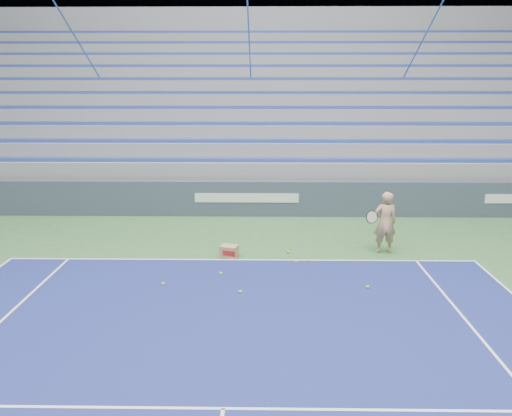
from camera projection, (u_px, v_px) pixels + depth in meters
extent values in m
cube|color=white|center=(241.00, 260.00, 11.78)|extent=(10.97, 0.05, 0.00)
cube|color=white|center=(223.00, 408.00, 6.47)|extent=(8.23, 0.05, 0.00)
cube|color=#354051|center=(247.00, 198.00, 15.51)|extent=(30.00, 0.30, 1.10)
cube|color=white|center=(247.00, 198.00, 15.34)|extent=(3.20, 0.02, 0.28)
cube|color=gray|center=(251.00, 172.00, 19.91)|extent=(30.00, 8.50, 1.10)
cube|color=gray|center=(251.00, 152.00, 19.71)|extent=(30.00, 8.50, 0.50)
cube|color=#283F93|center=(247.00, 160.00, 15.89)|extent=(29.60, 0.42, 0.11)
cube|color=gray|center=(251.00, 138.00, 20.00)|extent=(30.00, 7.65, 0.50)
cube|color=#283F93|center=(248.00, 141.00, 16.58)|extent=(29.60, 0.42, 0.11)
cube|color=gray|center=(251.00, 124.00, 20.28)|extent=(30.00, 6.80, 0.50)
cube|color=#283F93|center=(249.00, 123.00, 17.28)|extent=(29.60, 0.42, 0.11)
cube|color=gray|center=(251.00, 111.00, 20.57)|extent=(30.00, 5.95, 0.50)
cube|color=#283F93|center=(249.00, 107.00, 17.98)|extent=(29.60, 0.42, 0.11)
cube|color=gray|center=(251.00, 99.00, 20.85)|extent=(30.00, 5.10, 0.50)
cube|color=#283F93|center=(250.00, 92.00, 18.67)|extent=(29.60, 0.42, 0.11)
cube|color=gray|center=(252.00, 86.00, 21.14)|extent=(30.00, 4.25, 0.50)
cube|color=#283F93|center=(251.00, 79.00, 19.37)|extent=(29.60, 0.42, 0.11)
cube|color=gray|center=(252.00, 74.00, 21.43)|extent=(30.00, 3.40, 0.50)
cube|color=#283F93|center=(251.00, 66.00, 20.07)|extent=(29.60, 0.42, 0.11)
cube|color=gray|center=(252.00, 62.00, 21.71)|extent=(30.00, 2.55, 0.50)
cube|color=#283F93|center=(252.00, 54.00, 20.76)|extent=(29.60, 0.42, 0.11)
cube|color=gray|center=(252.00, 51.00, 22.00)|extent=(30.00, 1.70, 0.50)
cube|color=#283F93|center=(252.00, 43.00, 21.46)|extent=(29.60, 0.42, 0.11)
cube|color=gray|center=(252.00, 40.00, 22.28)|extent=(30.00, 0.85, 0.50)
cube|color=#283F93|center=(252.00, 32.00, 22.16)|extent=(29.60, 0.42, 0.11)
cube|color=gray|center=(253.00, 90.00, 23.54)|extent=(31.00, 0.40, 7.30)
cylinder|color=#316AAE|center=(93.00, 67.00, 18.98)|extent=(0.05, 8.53, 5.04)
cylinder|color=#316AAE|center=(250.00, 67.00, 18.89)|extent=(0.05, 8.53, 5.04)
cylinder|color=#316AAE|center=(409.00, 67.00, 18.81)|extent=(0.05, 8.53, 5.04)
imported|color=tan|center=(385.00, 222.00, 12.13)|extent=(0.58, 0.40, 1.53)
cylinder|color=black|center=(373.00, 218.00, 11.85)|extent=(0.12, 0.27, 0.08)
cylinder|color=beige|center=(372.00, 217.00, 11.56)|extent=(0.29, 0.16, 0.28)
torus|color=black|center=(372.00, 217.00, 11.56)|extent=(0.31, 0.18, 0.30)
cube|color=#A88051|center=(229.00, 251.00, 11.95)|extent=(0.47, 0.41, 0.29)
cube|color=#B21E19|center=(229.00, 254.00, 11.80)|extent=(0.30, 0.11, 0.13)
sphere|color=#CEE02E|center=(288.00, 252.00, 12.25)|extent=(0.07, 0.07, 0.07)
sphere|color=#CEE02E|center=(163.00, 284.00, 10.35)|extent=(0.07, 0.07, 0.07)
sphere|color=#CEE02E|center=(368.00, 287.00, 10.19)|extent=(0.07, 0.07, 0.07)
sphere|color=#CEE02E|center=(221.00, 273.00, 10.90)|extent=(0.07, 0.07, 0.07)
sphere|color=#CEE02E|center=(308.00, 261.00, 11.66)|extent=(0.07, 0.07, 0.07)
sphere|color=#CEE02E|center=(296.00, 261.00, 11.62)|extent=(0.07, 0.07, 0.07)
sphere|color=#CEE02E|center=(240.00, 292.00, 9.96)|extent=(0.07, 0.07, 0.07)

